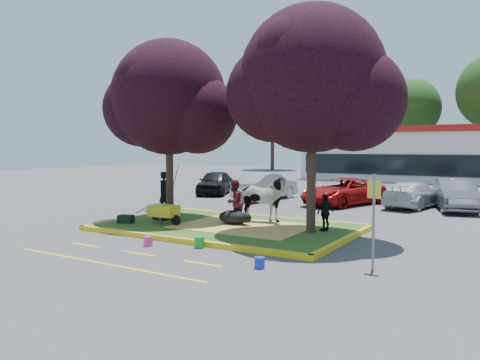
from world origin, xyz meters
The scene contains 32 objects.
ground centered at (0.00, 0.00, 0.00)m, with size 90.00×90.00×0.00m, color #424244.
median_island centered at (0.00, 0.00, 0.07)m, with size 8.00×5.00×0.15m, color #295019.
curb_near centered at (0.00, -2.58, 0.07)m, with size 8.30×0.16×0.15m, color yellow.
curb_far centered at (0.00, 2.58, 0.07)m, with size 8.30×0.16×0.15m, color yellow.
curb_left centered at (-4.08, 0.00, 0.07)m, with size 0.16×5.30×0.15m, color yellow.
curb_right centered at (4.08, 0.00, 0.07)m, with size 0.16×5.30×0.15m, color yellow.
straw_bedding centered at (0.60, 0.00, 0.15)m, with size 4.20×3.00×0.01m, color #EEC862.
tree_purple_left centered at (-2.78, 0.38, 4.36)m, with size 5.06×4.20×6.51m.
tree_purple_right centered at (2.92, 0.18, 4.56)m, with size 5.30×4.40×6.82m.
fire_lane_stripe_a centered at (-2.00, -4.20, 0.00)m, with size 1.10×0.12×0.01m, color yellow.
fire_lane_stripe_b centered at (0.00, -4.20, 0.00)m, with size 1.10×0.12×0.01m, color yellow.
fire_lane_stripe_c centered at (2.00, -4.20, 0.00)m, with size 1.10×0.12×0.01m, color yellow.
fire_lane_long centered at (0.00, -5.40, 0.00)m, with size 6.00×0.10×0.01m, color yellow.
retail_building centered at (2.00, 27.98, 2.25)m, with size 20.40×8.40×4.40m.
treeline centered at (1.23, 37.61, 7.73)m, with size 46.58×7.80×14.63m.
cow centered at (0.72, 0.96, 0.96)m, with size 0.87×1.91×1.62m, color white.
calf centered at (0.12, 0.19, 0.39)m, with size 1.11×0.63×0.48m, color black.
handler centered at (-3.70, 1.17, 0.97)m, with size 0.60×0.39×1.63m, color black.
visitor_a centered at (0.05, 0.33, 0.90)m, with size 0.73×0.57×1.50m, color #4C1520.
visitor_b centered at (3.19, 0.64, 0.73)m, with size 0.68×0.28×1.16m, color black.
wheelbarrow centered at (-1.91, -0.99, 0.60)m, with size 1.74×0.64×0.66m.
gear_bag_dark centered at (-2.68, -0.29, 0.30)m, with size 0.61×0.33×0.31m, color black.
gear_bag_green centered at (-3.20, -1.46, 0.29)m, with size 0.51×0.32×0.27m, color black.
sign_post centered at (5.60, -2.70, 1.30)m, with size 0.30×0.06×2.15m.
bucket_green centered at (0.90, -2.80, 0.15)m, with size 0.28×0.28×0.31m, color green.
bucket_pink centered at (-0.47, -3.34, 0.13)m, with size 0.25×0.25×0.27m, color #F93789.
bucket_blue centered at (3.36, -3.85, 0.13)m, with size 0.24×0.24×0.26m, color #1731BE.
car_black centered at (-6.98, 9.50, 0.69)m, with size 1.64×4.08×1.39m, color black.
car_silver centered at (-3.15, 8.59, 0.71)m, with size 1.50×4.29×1.41m, color #97999E.
car_red centered at (1.09, 8.43, 0.64)m, with size 2.13×4.61×1.28m, color #9B0D0C.
car_white centered at (4.15, 9.17, 0.59)m, with size 1.65×4.05×1.18m, color silver.
car_grey centered at (5.91, 9.05, 0.68)m, with size 1.44×4.12×1.36m, color #515258.
Camera 1 is at (8.40, -12.99, 2.74)m, focal length 35.00 mm.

